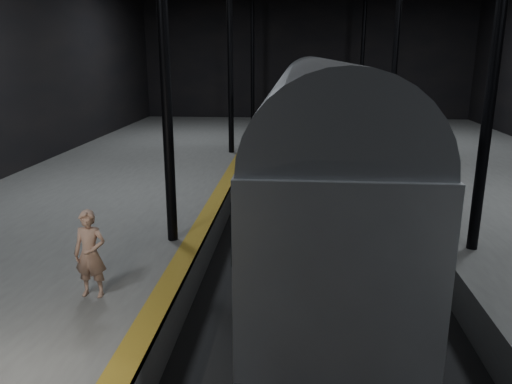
# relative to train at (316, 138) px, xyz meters

# --- Properties ---
(ground) EXTENTS (44.00, 44.00, 0.00)m
(ground) POSITION_rel_train_xyz_m (0.00, -0.31, -3.03)
(ground) COLOR black
(ground) RESTS_ON ground
(platform_left) EXTENTS (9.00, 43.80, 1.00)m
(platform_left) POSITION_rel_train_xyz_m (-7.50, -0.31, -2.53)
(platform_left) COLOR #51514F
(platform_left) RESTS_ON ground
(tactile_strip) EXTENTS (0.50, 43.80, 0.01)m
(tactile_strip) POSITION_rel_train_xyz_m (-3.25, -0.31, -2.03)
(tactile_strip) COLOR brown
(tactile_strip) RESTS_ON platform_left
(track) EXTENTS (2.40, 43.00, 0.24)m
(track) POSITION_rel_train_xyz_m (0.00, -0.31, -2.96)
(track) COLOR #3F3328
(track) RESTS_ON ground
(train) EXTENTS (3.04, 20.32, 5.43)m
(train) POSITION_rel_train_xyz_m (0.00, 0.00, 0.00)
(train) COLOR #A8ABB0
(train) RESTS_ON ground
(woman) EXTENTS (0.66, 0.44, 1.78)m
(woman) POSITION_rel_train_xyz_m (-4.63, -7.52, -1.14)
(woman) COLOR tan
(woman) RESTS_ON platform_left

